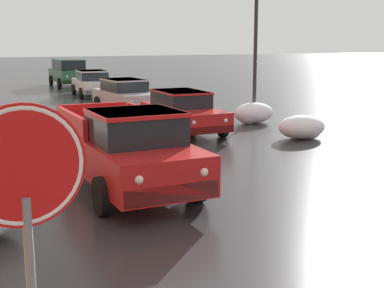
{
  "coord_description": "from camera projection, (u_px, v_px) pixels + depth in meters",
  "views": [
    {
      "loc": [
        -5.13,
        -0.91,
        3.13
      ],
      "look_at": [
        -0.76,
        8.69,
        1.05
      ],
      "focal_mm": 49.77,
      "sensor_mm": 36.0,
      "label": 1
    }
  ],
  "objects": [
    {
      "name": "suv_green_queued_behind_truck",
      "position": [
        69.0,
        72.0,
        35.95
      ],
      "size": [
        2.1,
        4.74,
        1.82
      ],
      "color": "#1E5633",
      "rests_on": "ground"
    },
    {
      "name": "pickup_truck_red_approaching_near_lane",
      "position": [
        126.0,
        149.0,
        11.1
      ],
      "size": [
        2.19,
        5.14,
        1.76
      ],
      "color": "red",
      "rests_on": "ground"
    },
    {
      "name": "snow_bank_along_left_kerb",
      "position": [
        303.0,
        127.0,
        17.0
      ],
      "size": [
        1.61,
        1.14,
        0.76
      ],
      "color": "white",
      "rests_on": "ground"
    },
    {
      "name": "stop_sign_at_corner",
      "position": [
        26.0,
        206.0,
        3.2
      ],
      "size": [
        0.76,
        0.1,
        2.77
      ],
      "color": "slate",
      "rests_on": "ground"
    },
    {
      "name": "sedan_red_parked_kerbside_close",
      "position": [
        182.0,
        111.0,
        18.02
      ],
      "size": [
        1.9,
        4.27,
        1.42
      ],
      "color": "red",
      "rests_on": "ground"
    },
    {
      "name": "snow_bank_near_corner_right",
      "position": [
        252.0,
        114.0,
        20.08
      ],
      "size": [
        1.61,
        0.98,
        0.79
      ],
      "color": "white",
      "rests_on": "ground"
    },
    {
      "name": "street_lamp_post",
      "position": [
        256.0,
        42.0,
        19.98
      ],
      "size": [
        0.44,
        0.24,
        5.4
      ],
      "color": "#28282D",
      "rests_on": "ground"
    },
    {
      "name": "sedan_white_parked_far_down_block",
      "position": [
        93.0,
        83.0,
        29.83
      ],
      "size": [
        2.12,
        4.35,
        1.42
      ],
      "color": "silver",
      "rests_on": "ground"
    },
    {
      "name": "sedan_silver_parked_kerbside_mid",
      "position": [
        125.0,
        94.0,
        23.35
      ],
      "size": [
        2.15,
        4.24,
        1.42
      ],
      "color": "#B7B7BC",
      "rests_on": "ground"
    }
  ]
}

